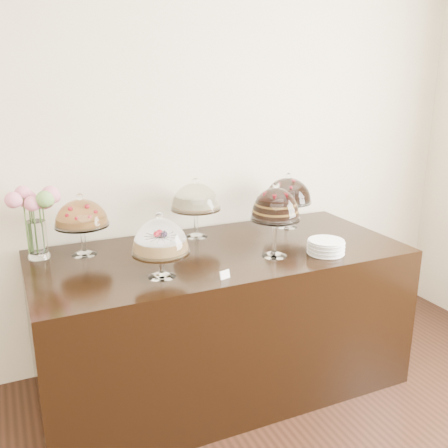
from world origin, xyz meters
name	(u,v)px	position (x,y,z in m)	size (l,w,h in m)	color
wall_back	(136,142)	(0.00, 3.00, 1.50)	(5.00, 0.04, 3.00)	beige
display_counter	(221,319)	(0.34, 2.45, 0.45)	(2.20, 1.00, 0.90)	black
cake_stand_sugar_sponge	(160,239)	(-0.10, 2.21, 1.10)	(0.30, 0.30, 0.35)	white
cake_stand_choco_layer	(275,207)	(0.59, 2.24, 1.20)	(0.28, 0.28, 0.44)	white
cake_stand_cheesecake	(196,199)	(0.31, 2.76, 1.15)	(0.32, 0.32, 0.39)	white
cake_stand_dark_choco	(288,192)	(0.96, 2.72, 1.14)	(0.33, 0.33, 0.38)	white
cake_stand_fruit_tart	(81,216)	(-0.41, 2.72, 1.14)	(0.31, 0.31, 0.37)	white
flower_vase	(36,211)	(-0.65, 2.78, 1.17)	(0.29, 0.23, 0.42)	white
plate_stack	(326,247)	(0.88, 2.15, 0.94)	(0.21, 0.21, 0.08)	white
price_card_left	(225,275)	(0.19, 2.05, 0.92)	(0.06, 0.01, 0.04)	white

